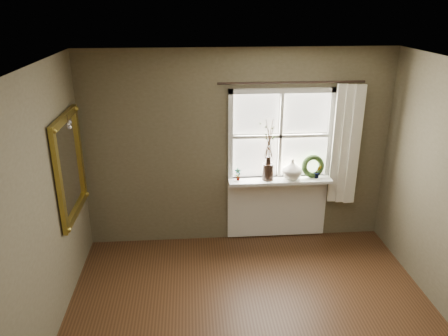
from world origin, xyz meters
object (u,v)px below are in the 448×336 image
gilt_mirror (70,166)px  wreath (313,169)px  dark_jug (268,172)px  cream_vase (292,169)px

gilt_mirror → wreath: bearing=11.7°
gilt_mirror → dark_jug: bearing=13.7°
wreath → gilt_mirror: 3.04m
dark_jug → gilt_mirror: (-2.35, -0.57, 0.37)m
dark_jug → wreath: (0.61, 0.04, 0.01)m
gilt_mirror → cream_vase: bearing=12.1°
wreath → gilt_mirror: (-2.96, -0.61, 0.36)m
wreath → gilt_mirror: gilt_mirror is taller
dark_jug → wreath: 0.61m
dark_jug → gilt_mirror: gilt_mirror is taller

